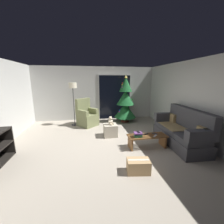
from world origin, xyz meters
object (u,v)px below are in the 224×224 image
at_px(floor_lamp, 73,90).
at_px(cardboard_box_taped_mid_floor, 138,166).
at_px(remote_white, 141,134).
at_px(book_stack, 138,135).
at_px(remote_graphite, 155,134).
at_px(christmas_tree, 125,102).
at_px(couch, 181,131).
at_px(remote_black, 146,134).
at_px(coffee_table, 147,139).
at_px(armchair, 87,116).
at_px(ottoman, 110,130).
at_px(teddy_bear_cream, 111,121).
at_px(remote_silver, 155,136).
at_px(cell_phone, 138,132).

xyz_separation_m(floor_lamp, cardboard_box_taped_mid_floor, (1.56, -3.51, -1.36)).
relative_size(remote_white, book_stack, 0.64).
bearing_deg(remote_white, remote_graphite, 102.87).
bearing_deg(cardboard_box_taped_mid_floor, christmas_tree, 79.27).
height_order(couch, remote_black, couch).
height_order(coffee_table, remote_graphite, remote_graphite).
bearing_deg(coffee_table, remote_black, 102.42).
height_order(book_stack, armchair, armchair).
distance_m(armchair, ottoman, 1.55).
bearing_deg(coffee_table, floor_lamp, 131.64).
bearing_deg(armchair, book_stack, -59.68).
bearing_deg(ottoman, couch, -26.47).
distance_m(couch, coffee_table, 1.09).
height_order(coffee_table, teddy_bear_cream, teddy_bear_cream).
bearing_deg(christmas_tree, book_stack, -97.39).
bearing_deg(floor_lamp, remote_graphite, -44.63).
bearing_deg(couch, remote_black, 176.91).
height_order(floor_lamp, teddy_bear_cream, floor_lamp).
height_order(remote_silver, floor_lamp, floor_lamp).
xyz_separation_m(christmas_tree, floor_lamp, (-2.24, -0.10, 0.58)).
height_order(book_stack, cell_phone, cell_phone).
distance_m(cell_phone, teddy_bear_cream, 1.19).
distance_m(couch, teddy_bear_cream, 2.19).
xyz_separation_m(ottoman, teddy_bear_cream, (0.01, -0.01, 0.33)).
xyz_separation_m(couch, remote_white, (-1.22, 0.06, -0.03)).
xyz_separation_m(coffee_table, cell_phone, (-0.28, -0.04, 0.25)).
distance_m(remote_silver, floor_lamp, 3.68).
xyz_separation_m(couch, remote_graphite, (-0.83, 0.03, -0.03)).
bearing_deg(remote_silver, couch, 56.27).
height_order(remote_black, remote_white, same).
xyz_separation_m(remote_black, cell_phone, (-0.27, -0.12, 0.12)).
height_order(couch, christmas_tree, christmas_tree).
bearing_deg(teddy_bear_cream, remote_white, -50.72).
distance_m(book_stack, cardboard_box_taped_mid_floor, 1.08).
xyz_separation_m(remote_white, ottoman, (-0.75, 0.92, -0.17)).
xyz_separation_m(couch, armchair, (-2.76, 2.30, 0.00)).
height_order(floor_lamp, ottoman, floor_lamp).
distance_m(coffee_table, ottoman, 1.34).
height_order(remote_graphite, teddy_bear_cream, teddy_bear_cream).
height_order(remote_black, book_stack, book_stack).
xyz_separation_m(remote_silver, christmas_tree, (-0.14, 2.66, 0.55)).
distance_m(book_stack, teddy_bear_cream, 1.21).
bearing_deg(remote_black, remote_silver, 37.50).
bearing_deg(christmas_tree, cell_phone, -97.22).
relative_size(ottoman, cardboard_box_taped_mid_floor, 0.87).
bearing_deg(remote_silver, christmas_tree, 141.86).
height_order(book_stack, floor_lamp, floor_lamp).
xyz_separation_m(remote_white, cardboard_box_taped_mid_floor, (-0.50, -1.12, -0.23)).
relative_size(coffee_table, armchair, 0.97).
bearing_deg(cell_phone, book_stack, -125.94).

